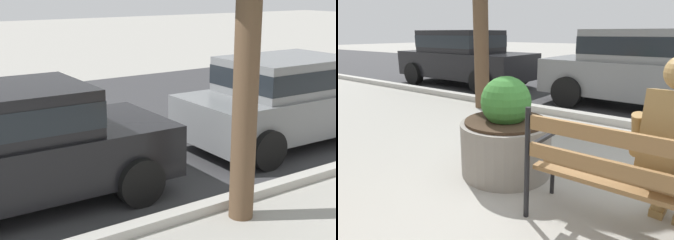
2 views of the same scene
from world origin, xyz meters
The scene contains 3 objects.
street_surface centered at (0.00, 7.50, 0.00)m, with size 60.00×9.00×0.01m, color #38383A.
parked_car_black centered at (-5.66, 4.39, 0.84)m, with size 4.13×1.98×1.56m.
parked_car_grey centered at (-0.71, 4.39, 0.84)m, with size 4.13×1.98×1.56m.
Camera 1 is at (-7.31, -1.67, 2.75)m, focal length 53.56 mm.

